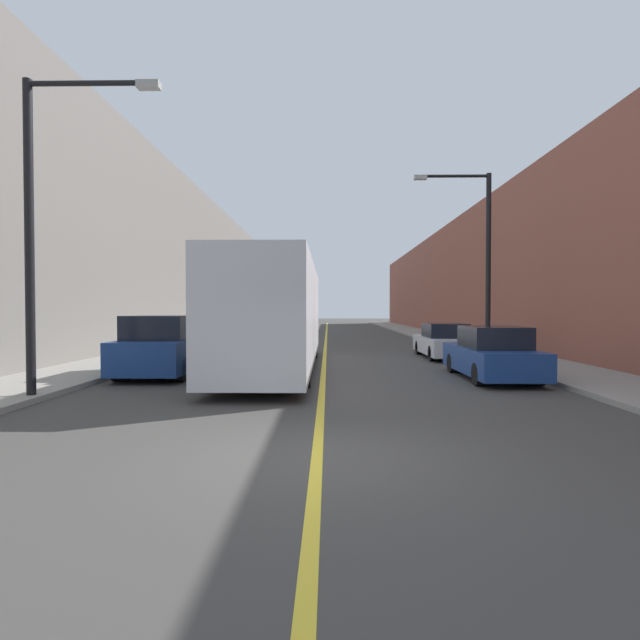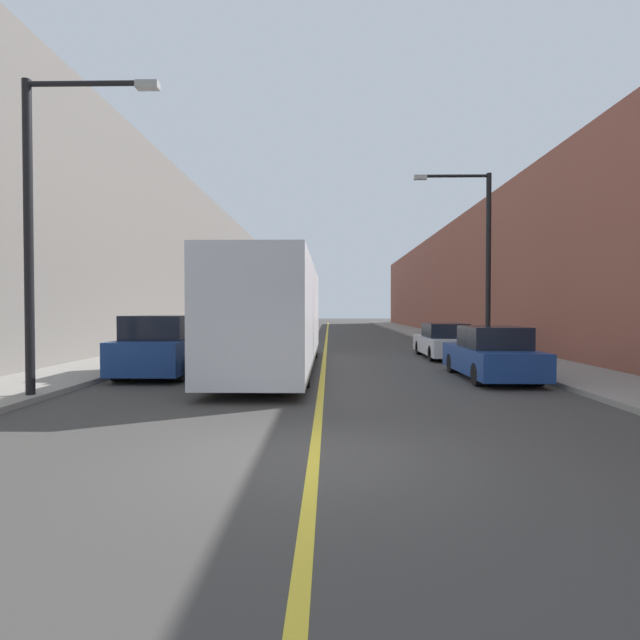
% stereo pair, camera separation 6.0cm
% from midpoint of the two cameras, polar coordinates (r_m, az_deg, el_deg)
% --- Properties ---
extents(ground_plane, '(200.00, 200.00, 0.00)m').
position_cam_midpoint_polar(ground_plane, '(7.20, -0.42, -15.34)').
color(ground_plane, '#3F3D3A').
extents(sidewalk_left, '(2.93, 72.00, 0.14)m').
position_cam_midpoint_polar(sidewalk_left, '(37.77, -10.88, -1.77)').
color(sidewalk_left, gray).
rests_on(sidewalk_left, ground).
extents(sidewalk_right, '(2.93, 72.00, 0.14)m').
position_cam_midpoint_polar(sidewalk_right, '(37.69, 12.55, -1.78)').
color(sidewalk_right, gray).
rests_on(sidewalk_right, ground).
extents(building_row_left, '(4.00, 72.00, 10.75)m').
position_cam_midpoint_polar(building_row_left, '(38.73, -15.96, 6.14)').
color(building_row_left, '#66605B').
rests_on(building_row_left, ground).
extents(building_row_right, '(4.00, 72.00, 8.45)m').
position_cam_midpoint_polar(building_row_right, '(38.54, 17.65, 4.44)').
color(building_row_right, brown).
rests_on(building_row_right, ground).
extents(road_center_line, '(0.16, 72.00, 0.01)m').
position_cam_midpoint_polar(road_center_line, '(36.95, 0.82, -1.91)').
color(road_center_line, gold).
rests_on(road_center_line, ground).
extents(bus, '(2.56, 12.86, 3.52)m').
position_cam_midpoint_polar(bus, '(17.04, -4.86, 0.64)').
color(bus, silver).
rests_on(bus, ground).
extents(parked_suv_left, '(2.03, 4.41, 1.86)m').
position_cam_midpoint_polar(parked_suv_left, '(16.15, -17.27, -3.04)').
color(parked_suv_left, navy).
rests_on(parked_suv_left, ground).
extents(car_right_near, '(1.81, 4.50, 1.55)m').
position_cam_midpoint_polar(car_right_near, '(15.48, 19.11, -3.84)').
color(car_right_near, navy).
rests_on(car_right_near, ground).
extents(car_right_mid, '(1.78, 4.70, 1.46)m').
position_cam_midpoint_polar(car_right_mid, '(21.61, 14.05, -2.47)').
color(car_right_mid, silver).
rests_on(car_right_mid, ground).
extents(street_lamp_left, '(3.04, 0.24, 6.99)m').
position_cam_midpoint_polar(street_lamp_left, '(12.89, -29.07, 10.74)').
color(street_lamp_left, black).
rests_on(street_lamp_left, sidewalk_left).
extents(street_lamp_right, '(3.04, 0.24, 7.27)m').
position_cam_midpoint_polar(street_lamp_right, '(20.88, 17.99, 7.53)').
color(street_lamp_right, black).
rests_on(street_lamp_right, sidewalk_right).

